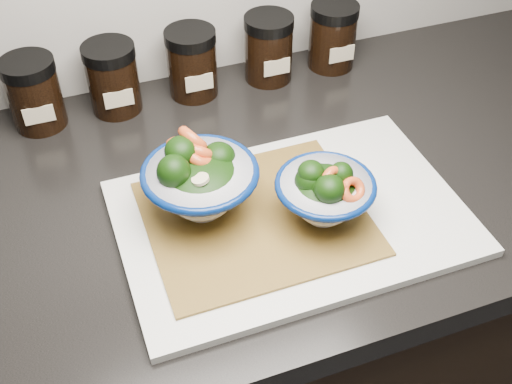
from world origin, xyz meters
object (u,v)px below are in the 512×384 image
object	(u,v)px
bowl_right	(325,193)
spice_jar_c	(192,63)
spice_jar_b	(113,78)
spice_jar_d	(269,48)
spice_jar_e	(333,36)
spice_jar_a	(34,93)
bowl_left	(200,181)
cutting_board	(291,217)

from	to	relation	value
bowl_right	spice_jar_c	size ratio (longest dim) A/B	1.14
spice_jar_b	spice_jar_d	size ratio (longest dim) A/B	1.00
bowl_right	spice_jar_e	distance (m)	0.40
spice_jar_a	bowl_left	bearing A→B (deg)	-58.15
spice_jar_a	spice_jar_d	xyz separation A→B (m)	(0.38, 0.00, 0.00)
spice_jar_a	spice_jar_b	distance (m)	0.12
bowl_left	bowl_right	distance (m)	0.16
spice_jar_c	spice_jar_e	size ratio (longest dim) A/B	1.00
bowl_right	spice_jar_e	bearing A→B (deg)	63.34
cutting_board	spice_jar_b	bearing A→B (deg)	116.39
bowl_left	spice_jar_d	world-z (taller)	bowl_left
spice_jar_c	spice_jar_d	size ratio (longest dim) A/B	1.00
spice_jar_c	spice_jar_e	xyz separation A→B (m)	(0.25, 0.00, 0.00)
spice_jar_a	spice_jar_d	bearing A→B (deg)	0.00
bowl_left	bowl_right	world-z (taller)	bowl_left
cutting_board	spice_jar_b	distance (m)	0.38
spice_jar_d	spice_jar_e	distance (m)	0.12
spice_jar_a	bowl_right	bearing A→B (deg)	-47.89
cutting_board	spice_jar_a	xyz separation A→B (m)	(-0.29, 0.33, 0.05)
bowl_left	spice_jar_e	size ratio (longest dim) A/B	1.34
cutting_board	bowl_left	world-z (taller)	bowl_left
spice_jar_c	spice_jar_a	bearing A→B (deg)	180.00
bowl_left	bowl_right	bearing A→B (deg)	-25.86
cutting_board	spice_jar_d	xyz separation A→B (m)	(0.10, 0.33, 0.05)
bowl_left	spice_jar_a	bearing A→B (deg)	121.85
bowl_right	spice_jar_c	world-z (taller)	spice_jar_c
cutting_board	spice_jar_b	xyz separation A→B (m)	(-0.17, 0.33, 0.05)
spice_jar_d	spice_jar_e	world-z (taller)	same
bowl_left	spice_jar_a	distance (m)	0.34
spice_jar_b	spice_jar_a	bearing A→B (deg)	180.00
spice_jar_d	spice_jar_e	xyz separation A→B (m)	(0.12, 0.00, 0.00)
cutting_board	spice_jar_e	bearing A→B (deg)	57.45
spice_jar_b	bowl_left	bearing A→B (deg)	-78.66
cutting_board	spice_jar_b	world-z (taller)	spice_jar_b
spice_jar_d	spice_jar_e	size ratio (longest dim) A/B	1.00
spice_jar_e	cutting_board	bearing A→B (deg)	-122.55
bowl_right	cutting_board	bearing A→B (deg)	149.18
spice_jar_c	bowl_left	bearing A→B (deg)	-104.06
spice_jar_b	spice_jar_c	xyz separation A→B (m)	(0.13, 0.00, 0.00)
cutting_board	bowl_left	xyz separation A→B (m)	(-0.11, 0.05, 0.06)
spice_jar_b	spice_jar_c	world-z (taller)	same
bowl_left	spice_jar_c	world-z (taller)	bowl_left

